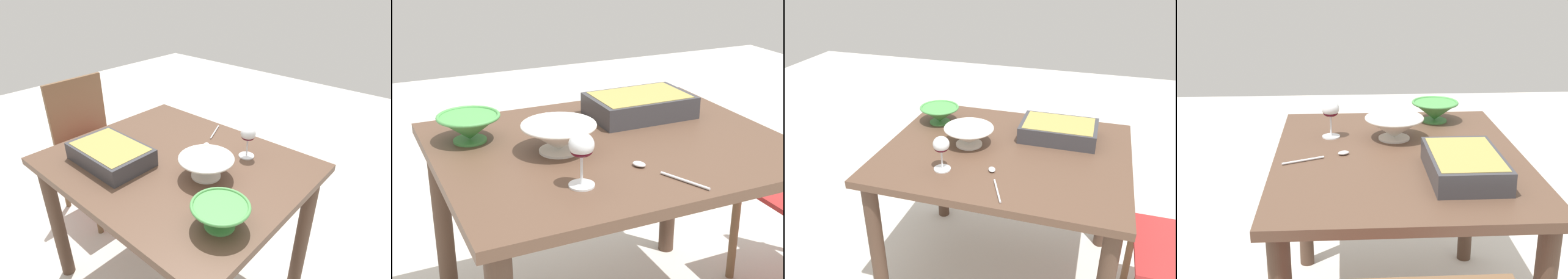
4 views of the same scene
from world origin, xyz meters
The scene contains 6 objects.
dining_table centered at (0.00, 0.00, 0.65)m, with size 1.15×0.94×0.78m.
wine_glass centered at (-0.22, -0.26, 0.89)m, with size 0.07×0.07×0.16m.
casserole_dish centered at (0.22, 0.20, 0.82)m, with size 0.38×0.25×0.08m.
mixing_bowl centered at (-0.19, 0.00, 0.83)m, with size 0.24×0.24×0.10m.
small_bowl centered at (-0.42, 0.21, 0.83)m, with size 0.21×0.21×0.09m.
serving_spoon centered at (0.01, -0.26, 0.78)m, with size 0.12×0.25×0.01m.
Camera 2 is at (-0.80, -1.56, 1.47)m, focal length 51.91 mm.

